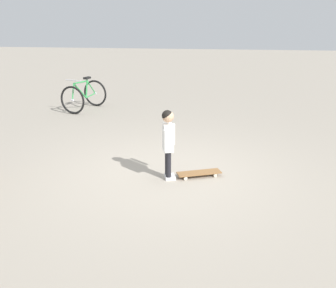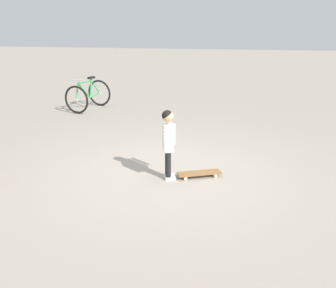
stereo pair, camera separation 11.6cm
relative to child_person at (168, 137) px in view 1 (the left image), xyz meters
The scene contains 4 objects.
ground_plane 0.69m from the child_person, 114.56° to the left, with size 50.00×50.00×0.00m, color #9E9384.
child_person is the anchor object (origin of this frame).
skateboard 0.77m from the child_person, 16.96° to the left, with size 0.70×0.44×0.07m.
bicycle_near 5.10m from the child_person, 123.91° to the left, with size 0.96×1.22×0.85m.
Camera 1 is at (0.89, -5.58, 2.33)m, focal length 41.59 mm.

